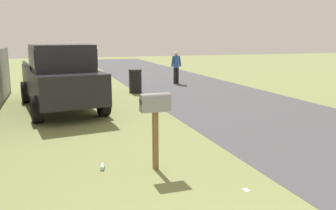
{
  "coord_description": "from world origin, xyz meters",
  "views": [
    {
      "loc": [
        -0.84,
        1.62,
        2.31
      ],
      "look_at": [
        4.3,
        -0.11,
        1.25
      ],
      "focal_mm": 36.97,
      "sensor_mm": 36.0,
      "label": 1
    }
  ],
  "objects_px": {
    "mailbox": "(155,109)",
    "trash_bin": "(135,81)",
    "pedestrian": "(176,65)",
    "pickup_truck": "(60,76)"
  },
  "relations": [
    {
      "from": "pickup_truck",
      "to": "pedestrian",
      "type": "xyz_separation_m",
      "value": [
        4.78,
        -5.65,
        -0.18
      ]
    },
    {
      "from": "mailbox",
      "to": "trash_bin",
      "type": "bearing_deg",
      "value": -11.33
    },
    {
      "from": "mailbox",
      "to": "trash_bin",
      "type": "relative_size",
      "value": 1.39
    },
    {
      "from": "mailbox",
      "to": "pickup_truck",
      "type": "xyz_separation_m",
      "value": [
        5.88,
        1.4,
        0.0
      ]
    },
    {
      "from": "mailbox",
      "to": "trash_bin",
      "type": "height_order",
      "value": "mailbox"
    },
    {
      "from": "pickup_truck",
      "to": "pedestrian",
      "type": "bearing_deg",
      "value": 121.96
    },
    {
      "from": "mailbox",
      "to": "pedestrian",
      "type": "xyz_separation_m",
      "value": [
        10.67,
        -4.25,
        -0.17
      ]
    },
    {
      "from": "pickup_truck",
      "to": "trash_bin",
      "type": "relative_size",
      "value": 5.34
    },
    {
      "from": "trash_bin",
      "to": "pedestrian",
      "type": "height_order",
      "value": "pedestrian"
    },
    {
      "from": "pickup_truck",
      "to": "trash_bin",
      "type": "distance_m",
      "value": 4.04
    }
  ]
}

